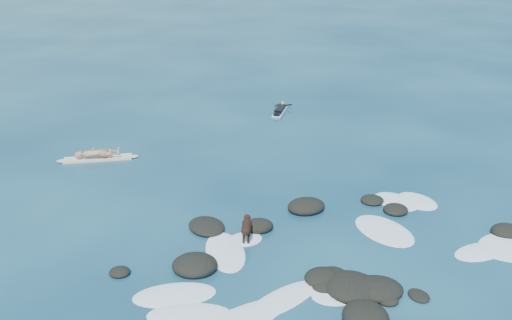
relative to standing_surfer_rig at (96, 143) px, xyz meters
name	(u,v)px	position (x,y,z in m)	size (l,w,h in m)	color
ground	(299,230)	(5.29, -8.52, -0.76)	(160.00, 160.00, 0.00)	#0A2642
reef_rocks	(322,260)	(5.04, -10.58, -0.65)	(12.95, 7.63, 0.56)	black
breaking_foam	(324,266)	(5.03, -10.76, -0.75)	(12.84, 6.31, 0.12)	white
standing_surfer_rig	(96,143)	(0.00, 0.00, 0.00)	(3.37, 1.16, 1.93)	beige
paddling_surfer_rig	(280,110)	(9.82, 3.06, -0.63)	(1.63, 1.98, 0.38)	silver
dog	(246,226)	(3.47, -8.51, -0.27)	(0.62, 1.10, 0.74)	black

